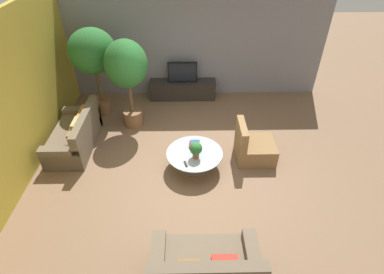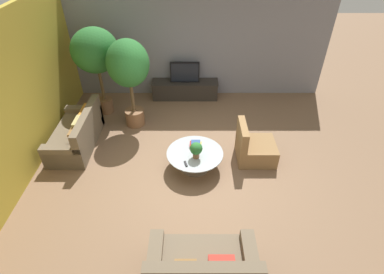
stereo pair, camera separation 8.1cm
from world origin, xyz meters
name	(u,v)px [view 1 (the left image)]	position (x,y,z in m)	size (l,w,h in m)	color
ground_plane	(190,166)	(0.00, 0.00, 0.00)	(24.00, 24.00, 0.00)	brown
back_wall_stone	(188,42)	(0.00, 3.26, 1.50)	(7.40, 0.12, 3.00)	gray
side_wall_left	(14,101)	(-3.26, 0.20, 1.50)	(0.12, 7.40, 3.00)	gold
media_console	(183,89)	(-0.17, 2.94, 0.26)	(1.86, 0.50, 0.50)	#2D2823
television	(182,72)	(-0.17, 2.94, 0.78)	(0.80, 0.13, 0.57)	black
coffee_table	(194,157)	(0.09, -0.02, 0.27)	(1.16, 1.16, 0.38)	#756656
couch_by_wall	(76,135)	(-2.56, 0.74, 0.29)	(0.84, 1.73, 0.84)	brown
couch_near_entry	(205,268)	(0.18, -2.44, 0.28)	(1.53, 0.84, 0.84)	brown
armchair_wicker	(253,147)	(1.35, 0.26, 0.27)	(0.80, 0.76, 0.86)	olive
potted_palm_tall	(93,54)	(-2.26, 2.17, 1.63)	(1.12, 1.12, 2.22)	brown
potted_palm_corner	(127,69)	(-1.39, 1.59, 1.50)	(0.96, 0.96, 2.16)	brown
potted_plant_tabletop	(196,149)	(0.11, -0.16, 0.59)	(0.25, 0.25, 0.35)	brown
book_stack	(195,144)	(0.11, 0.21, 0.42)	(0.26, 0.28, 0.09)	gold
remote_black	(186,164)	(-0.09, -0.37, 0.39)	(0.04, 0.16, 0.02)	black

